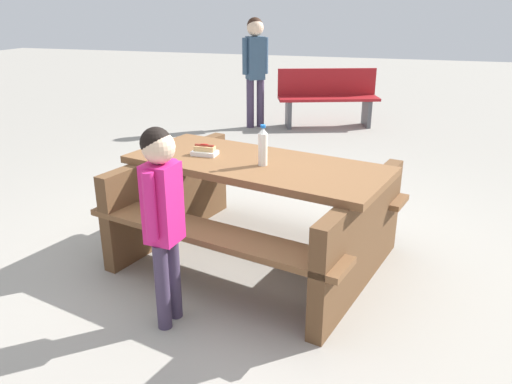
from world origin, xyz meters
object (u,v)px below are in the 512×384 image
at_px(child_in_coat, 162,204).
at_px(hotdog_tray, 205,151).
at_px(picnic_table, 256,203).
at_px(soda_bottle, 263,147).
at_px(bystander_adult, 255,59).
at_px(park_bench_near, 328,96).

bearing_deg(child_in_coat, hotdog_tray, -81.54).
distance_m(picnic_table, child_in_coat, 0.98).
bearing_deg(soda_bottle, bystander_adult, -72.19).
height_order(child_in_coat, bystander_adult, bystander_adult).
xyz_separation_m(picnic_table, bystander_adult, (1.25, -4.03, 0.57)).
xyz_separation_m(soda_bottle, child_in_coat, (0.33, 0.83, -0.13)).
bearing_deg(hotdog_tray, soda_bottle, 166.90).
bearing_deg(child_in_coat, bystander_adult, -78.63).
xyz_separation_m(hotdog_tray, child_in_coat, (-0.14, 0.94, -0.03)).
xyz_separation_m(picnic_table, child_in_coat, (0.26, 0.89, 0.31)).
bearing_deg(child_in_coat, picnic_table, -106.03).
xyz_separation_m(soda_bottle, hotdog_tray, (0.46, -0.11, -0.10)).
height_order(picnic_table, bystander_adult, bystander_adult).
height_order(picnic_table, soda_bottle, soda_bottle).
xyz_separation_m(picnic_table, park_bench_near, (0.22, -4.43, 0.00)).
bearing_deg(hotdog_tray, picnic_table, 174.09).
bearing_deg(bystander_adult, park_bench_near, -158.48).
distance_m(soda_bottle, bystander_adult, 4.30).
height_order(soda_bottle, child_in_coat, child_in_coat).
height_order(hotdog_tray, park_bench_near, park_bench_near).
relative_size(soda_bottle, park_bench_near, 0.18).
bearing_deg(picnic_table, park_bench_near, -87.11).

